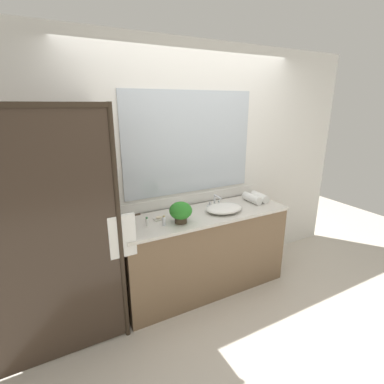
# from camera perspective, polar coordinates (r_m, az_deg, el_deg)

# --- Properties ---
(ground_plane) EXTENTS (8.00, 8.00, 0.00)m
(ground_plane) POSITION_cam_1_polar(r_m,az_deg,el_deg) (3.41, 2.34, -18.44)
(ground_plane) COLOR beige
(wall_back_with_mirror) EXTENTS (4.40, 0.06, 2.60)m
(wall_back_with_mirror) POSITION_cam_1_polar(r_m,az_deg,el_deg) (3.14, -0.55, 4.78)
(wall_back_with_mirror) COLOR silver
(wall_back_with_mirror) RESTS_ON ground_plane
(vanity_cabinet) EXTENTS (1.80, 0.58, 0.90)m
(vanity_cabinet) POSITION_cam_1_polar(r_m,az_deg,el_deg) (3.17, 2.36, -11.72)
(vanity_cabinet) COLOR brown
(vanity_cabinet) RESTS_ON ground_plane
(shower_enclosure) EXTENTS (1.20, 0.59, 2.00)m
(shower_enclosure) POSITION_cam_1_polar(r_m,az_deg,el_deg) (2.39, -22.34, -7.81)
(shower_enclosure) COLOR #2D2319
(shower_enclosure) RESTS_ON ground_plane
(sink_basin) EXTENTS (0.40, 0.31, 0.07)m
(sink_basin) POSITION_cam_1_polar(r_m,az_deg,el_deg) (3.02, 6.39, -3.22)
(sink_basin) COLOR white
(sink_basin) RESTS_ON vanity_cabinet
(faucet) EXTENTS (0.17, 0.15, 0.14)m
(faucet) POSITION_cam_1_polar(r_m,az_deg,el_deg) (3.15, 4.61, -2.10)
(faucet) COLOR silver
(faucet) RESTS_ON vanity_cabinet
(potted_plant) EXTENTS (0.22, 0.22, 0.21)m
(potted_plant) POSITION_cam_1_polar(r_m,az_deg,el_deg) (2.70, -2.27, -3.88)
(potted_plant) COLOR #473828
(potted_plant) RESTS_ON vanity_cabinet
(soap_dish) EXTENTS (0.10, 0.07, 0.04)m
(soap_dish) POSITION_cam_1_polar(r_m,az_deg,el_deg) (2.82, -6.60, -5.23)
(soap_dish) COLOR silver
(soap_dish) RESTS_ON vanity_cabinet
(amenity_bottle_shampoo) EXTENTS (0.03, 0.03, 0.09)m
(amenity_bottle_shampoo) POSITION_cam_1_polar(r_m,az_deg,el_deg) (2.68, -9.00, -5.90)
(amenity_bottle_shampoo) COLOR white
(amenity_bottle_shampoo) RESTS_ON vanity_cabinet
(amenity_bottle_lotion) EXTENTS (0.03, 0.03, 0.10)m
(amenity_bottle_lotion) POSITION_cam_1_polar(r_m,az_deg,el_deg) (2.67, -5.61, -5.77)
(amenity_bottle_lotion) COLOR silver
(amenity_bottle_lotion) RESTS_ON vanity_cabinet
(amenity_bottle_body_wash) EXTENTS (0.03, 0.03, 0.10)m
(amenity_bottle_body_wash) POSITION_cam_1_polar(r_m,az_deg,el_deg) (2.56, -11.60, -7.06)
(amenity_bottle_body_wash) COLOR white
(amenity_bottle_body_wash) RESTS_ON vanity_cabinet
(rolled_towel_near_edge) EXTENTS (0.10, 0.24, 0.10)m
(rolled_towel_near_edge) POSITION_cam_1_polar(r_m,az_deg,el_deg) (3.41, 13.35, -0.97)
(rolled_towel_near_edge) COLOR white
(rolled_towel_near_edge) RESTS_ON vanity_cabinet
(rolled_towel_middle) EXTENTS (0.10, 0.26, 0.09)m
(rolled_towel_middle) POSITION_cam_1_polar(r_m,az_deg,el_deg) (3.34, 11.87, -1.24)
(rolled_towel_middle) COLOR white
(rolled_towel_middle) RESTS_ON vanity_cabinet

